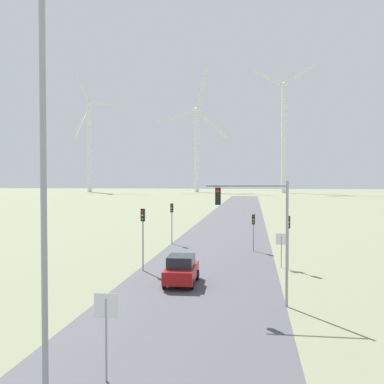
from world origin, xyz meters
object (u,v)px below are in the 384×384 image
at_px(wind_turbine_far_left, 89,137).
at_px(traffic_light_post_mid_left, 172,214).
at_px(car_approaching, 181,270).
at_px(traffic_light_post_near_right, 288,230).
at_px(stop_sign_near, 106,320).
at_px(stop_sign_far, 281,244).
at_px(traffic_light_mast_overhead, 260,218).
at_px(streetlamp, 43,151).
at_px(wind_turbine_center, 284,128).
at_px(traffic_light_post_mid_right, 253,224).
at_px(traffic_light_post_near_left, 143,226).
at_px(wind_turbine_left, 197,140).

bearing_deg(wind_turbine_far_left, traffic_light_post_mid_left, -66.89).
xyz_separation_m(car_approaching, wind_turbine_far_left, (-78.29, 191.88, 27.02)).
bearing_deg(traffic_light_post_mid_left, traffic_light_post_near_right, -47.45).
height_order(stop_sign_near, stop_sign_far, stop_sign_near).
bearing_deg(wind_turbine_far_left, traffic_light_mast_overhead, -67.03).
xyz_separation_m(stop_sign_far, car_approaching, (-6.52, -6.16, -0.87)).
height_order(streetlamp, wind_turbine_center, wind_turbine_center).
bearing_deg(traffic_light_post_near_right, stop_sign_far, 126.84).
relative_size(traffic_light_post_near_right, traffic_light_post_mid_right, 1.16).
bearing_deg(traffic_light_post_near_left, car_approaching, -47.89).
xyz_separation_m(stop_sign_near, car_approaching, (0.27, 13.64, -1.11)).
height_order(traffic_light_mast_overhead, wind_turbine_far_left, wind_turbine_far_left).
distance_m(streetlamp, traffic_light_post_mid_right, 30.04).
height_order(traffic_light_post_mid_left, traffic_light_mast_overhead, traffic_light_mast_overhead).
relative_size(stop_sign_far, wind_turbine_far_left, 0.04).
distance_m(traffic_light_post_near_right, traffic_light_post_mid_right, 8.41).
bearing_deg(traffic_light_mast_overhead, car_approaching, 139.12).
xyz_separation_m(traffic_light_post_near_right, traffic_light_post_mid_right, (-2.49, 8.03, -0.40)).
relative_size(traffic_light_post_near_right, wind_turbine_left, 0.06).
distance_m(wind_turbine_left, wind_turbine_center, 43.50).
bearing_deg(wind_turbine_left, traffic_light_post_near_right, -80.88).
xyz_separation_m(streetlamp, car_approaching, (1.49, 15.44, -6.46)).
relative_size(traffic_light_post_near_left, traffic_light_mast_overhead, 0.69).
bearing_deg(traffic_light_post_mid_left, traffic_light_post_near_left, -88.49).
distance_m(streetlamp, traffic_light_post_near_right, 23.08).
xyz_separation_m(traffic_light_post_mid_left, traffic_light_mast_overhead, (8.53, -21.38, 1.57)).
height_order(stop_sign_near, traffic_light_mast_overhead, traffic_light_mast_overhead).
distance_m(car_approaching, wind_turbine_left, 200.78).
distance_m(traffic_light_post_mid_left, traffic_light_mast_overhead, 23.07).
height_order(streetlamp, wind_turbine_far_left, wind_turbine_far_left).
distance_m(stop_sign_far, traffic_light_post_mid_left, 15.17).
bearing_deg(car_approaching, wind_turbine_far_left, 112.20).
distance_m(traffic_light_post_near_left, wind_turbine_left, 196.40).
bearing_deg(traffic_light_post_near_right, wind_turbine_far_left, 114.59).
xyz_separation_m(stop_sign_near, wind_turbine_center, (18.84, 202.94, 28.60)).
height_order(traffic_light_post_mid_left, wind_turbine_left, wind_turbine_left).
bearing_deg(wind_turbine_far_left, traffic_light_post_mid_right, -65.10).
relative_size(car_approaching, wind_turbine_far_left, 0.07).
xyz_separation_m(traffic_light_mast_overhead, wind_turbine_far_left, (-83.07, 196.01, 23.36)).
bearing_deg(traffic_light_post_near_right, streetlamp, -111.91).
distance_m(streetlamp, traffic_light_mast_overhead, 13.23).
height_order(traffic_light_post_near_right, wind_turbine_far_left, wind_turbine_far_left).
relative_size(stop_sign_far, car_approaching, 0.61).
bearing_deg(stop_sign_near, traffic_light_post_near_left, 100.20).
bearing_deg(stop_sign_near, traffic_light_mast_overhead, 62.03).
bearing_deg(traffic_light_post_near_left, stop_sign_near, -79.80).
bearing_deg(traffic_light_post_mid_right, traffic_light_post_mid_left, 156.06).
bearing_deg(wind_turbine_center, traffic_light_mast_overhead, -94.08).
height_order(traffic_light_post_mid_left, wind_turbine_far_left, wind_turbine_far_left).
relative_size(traffic_light_post_near_right, wind_turbine_center, 0.06).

